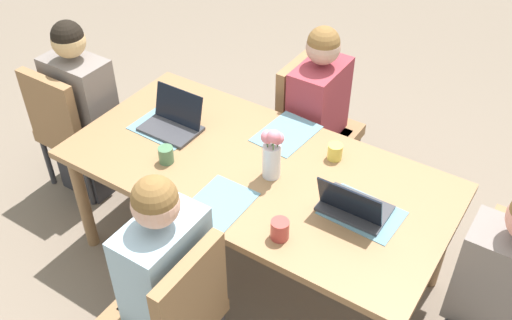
% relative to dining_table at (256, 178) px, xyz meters
% --- Properties ---
extents(ground_plane, '(10.00, 10.00, 0.00)m').
position_rel_dining_table_xyz_m(ground_plane, '(0.00, 0.00, -0.66)').
color(ground_plane, '#756656').
extents(dining_table, '(2.01, 0.99, 0.73)m').
position_rel_dining_table_xyz_m(dining_table, '(0.00, 0.00, 0.00)').
color(dining_table, olive).
rests_on(dining_table, ground_plane).
extents(chair_head_right_left_near, '(0.44, 0.44, 0.90)m').
position_rel_dining_table_xyz_m(chair_head_right_left_near, '(1.37, 0.05, -0.16)').
color(chair_head_right_left_near, olive).
rests_on(chair_head_right_left_near, ground_plane).
extents(person_head_right_left_near, '(0.40, 0.36, 1.19)m').
position_rel_dining_table_xyz_m(person_head_right_left_near, '(1.31, -0.03, -0.13)').
color(person_head_right_left_near, '#2D2D33').
rests_on(person_head_right_left_near, ground_plane).
extents(chair_far_left_mid, '(0.44, 0.44, 0.90)m').
position_rel_dining_table_xyz_m(chair_far_left_mid, '(-0.08, 0.80, -0.16)').
color(chair_far_left_mid, olive).
rests_on(chair_far_left_mid, ground_plane).
extents(person_far_left_mid, '(0.36, 0.40, 1.19)m').
position_rel_dining_table_xyz_m(person_far_left_mid, '(-0.01, 0.74, -0.13)').
color(person_far_left_mid, '#2D2D33').
rests_on(person_far_left_mid, ground_plane).
extents(chair_near_left_far, '(0.44, 0.44, 0.90)m').
position_rel_dining_table_xyz_m(chair_near_left_far, '(0.11, -0.82, -0.16)').
color(chair_near_left_far, olive).
rests_on(chair_near_left_far, ground_plane).
extents(person_near_left_far, '(0.36, 0.40, 1.19)m').
position_rel_dining_table_xyz_m(person_near_left_far, '(0.04, -0.76, -0.13)').
color(person_near_left_far, '#2D2D33').
rests_on(person_near_left_far, ground_plane).
extents(chair_head_left_right_near, '(0.44, 0.44, 0.90)m').
position_rel_dining_table_xyz_m(chair_head_left_right_near, '(-1.34, -0.06, -0.16)').
color(chair_head_left_right_near, olive).
rests_on(chair_head_left_right_near, ground_plane).
extents(person_head_left_right_near, '(0.40, 0.36, 1.19)m').
position_rel_dining_table_xyz_m(person_head_left_right_near, '(-1.28, 0.02, -0.13)').
color(person_head_left_right_near, '#2D2D33').
rests_on(person_head_left_right_near, ground_plane).
extents(flower_vase, '(0.11, 0.10, 0.30)m').
position_rel_dining_table_xyz_m(flower_vase, '(-0.10, 0.01, 0.24)').
color(flower_vase, silver).
rests_on(flower_vase, dining_table).
extents(placemat_head_right_left_near, '(0.37, 0.27, 0.00)m').
position_rel_dining_table_xyz_m(placemat_head_right_left_near, '(0.62, -0.01, 0.08)').
color(placemat_head_right_left_near, slate).
rests_on(placemat_head_right_left_near, dining_table).
extents(placemat_far_left_mid, '(0.26, 0.36, 0.00)m').
position_rel_dining_table_xyz_m(placemat_far_left_mid, '(-0.00, 0.34, 0.08)').
color(placemat_far_left_mid, slate).
rests_on(placemat_far_left_mid, dining_table).
extents(placemat_near_left_far, '(0.29, 0.38, 0.00)m').
position_rel_dining_table_xyz_m(placemat_near_left_far, '(0.02, -0.34, 0.08)').
color(placemat_near_left_far, slate).
rests_on(placemat_near_left_far, dining_table).
extents(placemat_head_left_right_near, '(0.37, 0.28, 0.00)m').
position_rel_dining_table_xyz_m(placemat_head_left_right_near, '(-0.60, 0.01, 0.08)').
color(placemat_head_left_right_near, slate).
rests_on(placemat_head_left_right_near, dining_table).
extents(laptop_head_right_left_near, '(0.32, 0.22, 0.21)m').
position_rel_dining_table_xyz_m(laptop_head_right_left_near, '(0.58, -0.04, 0.12)').
color(laptop_head_right_left_near, '#38383D').
rests_on(laptop_head_right_left_near, dining_table).
extents(laptop_head_left_right_near, '(0.32, 0.22, 0.21)m').
position_rel_dining_table_xyz_m(laptop_head_left_right_near, '(-0.56, 0.03, 0.12)').
color(laptop_head_left_right_near, '#38383D').
rests_on(laptop_head_left_right_near, dining_table).
extents(coffee_mug_near_left, '(0.08, 0.08, 0.10)m').
position_rel_dining_table_xyz_m(coffee_mug_near_left, '(-0.35, 0.35, 0.12)').
color(coffee_mug_near_left, '#AD3D38').
rests_on(coffee_mug_near_left, dining_table).
extents(coffee_mug_near_right, '(0.08, 0.08, 0.09)m').
position_rel_dining_table_xyz_m(coffee_mug_near_right, '(-0.30, -0.29, 0.12)').
color(coffee_mug_near_right, '#DBC64C').
rests_on(coffee_mug_near_right, dining_table).
extents(coffee_mug_centre_left, '(0.08, 0.08, 0.09)m').
position_rel_dining_table_xyz_m(coffee_mug_centre_left, '(0.42, 0.21, 0.12)').
color(coffee_mug_centre_left, '#47704C').
rests_on(coffee_mug_centre_left, dining_table).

